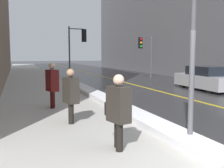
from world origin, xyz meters
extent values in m
plane|color=#2D2D30|center=(0.00, 0.00, 0.00)|extent=(160.00, 160.00, 0.00)
cube|color=#B2AFA8|center=(-2.00, 15.00, 0.01)|extent=(4.00, 80.00, 0.01)
cube|color=gold|center=(4.00, 15.00, 0.00)|extent=(0.16, 80.00, 0.00)
cube|color=white|center=(0.22, 5.95, 0.10)|extent=(0.73, 14.15, 0.21)
cube|color=slate|center=(13.00, 22.00, 7.09)|extent=(6.00, 36.00, 14.18)
cylinder|color=#515156|center=(0.39, 0.90, 2.23)|extent=(0.12, 0.12, 4.47)
cylinder|color=#515156|center=(0.30, 15.33, 1.95)|extent=(0.11, 0.11, 3.91)
cylinder|color=#515156|center=(0.85, 15.40, 3.76)|extent=(1.10, 0.21, 0.07)
cube|color=black|center=(1.39, 15.47, 3.31)|extent=(0.32, 0.24, 0.90)
sphere|color=red|center=(1.38, 15.59, 3.60)|extent=(0.19, 0.19, 0.19)
sphere|color=orange|center=(1.38, 15.59, 3.31)|extent=(0.19, 0.19, 0.19)
sphere|color=green|center=(1.38, 15.59, 3.02)|extent=(0.19, 0.19, 0.19)
cylinder|color=#515156|center=(7.44, 16.88, 1.75)|extent=(0.11, 0.11, 3.50)
cylinder|color=#515156|center=(6.90, 16.79, 3.35)|extent=(1.10, 0.25, 0.07)
cube|color=black|center=(6.36, 16.70, 2.90)|extent=(0.33, 0.25, 0.90)
sphere|color=red|center=(6.38, 16.58, 3.19)|extent=(0.19, 0.19, 0.19)
sphere|color=orange|center=(6.38, 16.58, 2.90)|extent=(0.19, 0.19, 0.19)
sphere|color=green|center=(6.38, 16.58, 2.61)|extent=(0.19, 0.19, 0.19)
cylinder|color=black|center=(-1.25, 1.13, 0.42)|extent=(0.15, 0.15, 0.85)
cylinder|color=black|center=(-1.31, 0.87, 0.42)|extent=(0.15, 0.15, 0.85)
cube|color=#2D2823|center=(-1.28, 1.00, 0.96)|extent=(0.42, 0.57, 0.74)
sphere|color=beige|center=(-1.28, 1.00, 1.47)|extent=(0.23, 0.23, 0.23)
cube|color=black|center=(-1.37, 1.34, 0.80)|extent=(0.15, 0.24, 0.28)
cylinder|color=black|center=(-1.77, 3.69, 0.42)|extent=(0.15, 0.15, 0.84)
cylinder|color=black|center=(-1.82, 3.44, 0.42)|extent=(0.15, 0.15, 0.84)
cube|color=#2D2823|center=(-1.79, 3.57, 0.96)|extent=(0.42, 0.57, 0.74)
sphere|color=tan|center=(-1.79, 3.57, 1.46)|extent=(0.23, 0.23, 0.23)
cube|color=black|center=(-1.89, 3.91, 0.80)|extent=(0.15, 0.24, 0.28)
cylinder|color=#340C0C|center=(-1.99, 6.22, 0.45)|extent=(0.16, 0.16, 0.90)
cylinder|color=#340C0C|center=(-2.04, 5.96, 0.45)|extent=(0.16, 0.16, 0.90)
cube|color=#561414|center=(-2.02, 6.09, 1.02)|extent=(0.45, 0.61, 0.79)
sphere|color=beige|center=(-2.02, 6.09, 1.56)|extent=(0.24, 0.24, 0.24)
cube|color=#B2B2B7|center=(6.96, 8.81, 0.48)|extent=(2.00, 4.32, 0.69)
cube|color=black|center=(6.95, 8.71, 1.07)|extent=(1.79, 2.27, 0.49)
cylinder|color=black|center=(6.21, 10.16, 0.30)|extent=(0.25, 0.61, 0.60)
cylinder|color=black|center=(7.79, 10.11, 0.30)|extent=(0.25, 0.61, 0.60)
cylinder|color=black|center=(6.12, 7.52, 0.30)|extent=(0.25, 0.61, 0.60)
camera|label=1|loc=(-3.24, -4.34, 1.99)|focal=45.00mm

